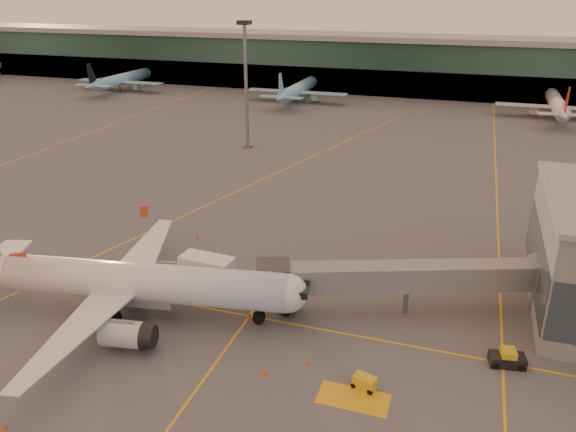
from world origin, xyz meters
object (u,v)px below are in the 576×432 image
(main_airplane, at_px, (127,283))
(pushback_tug, at_px, (507,359))
(gpu_cart, at_px, (364,383))
(catering_truck, at_px, (208,273))

(main_airplane, bearing_deg, pushback_tug, -4.68)
(pushback_tug, bearing_deg, gpu_cart, -158.55)
(catering_truck, relative_size, pushback_tug, 1.80)
(catering_truck, distance_m, pushback_tug, 31.47)
(main_airplane, xyz_separation_m, catering_truck, (6.04, 6.33, -1.14))
(gpu_cart, xyz_separation_m, pushback_tug, (11.72, 7.20, 0.09))
(main_airplane, height_order, pushback_tug, main_airplane)
(main_airplane, distance_m, gpu_cart, 26.07)
(catering_truck, xyz_separation_m, gpu_cart, (19.55, -10.17, -2.04))
(gpu_cart, distance_m, pushback_tug, 13.75)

